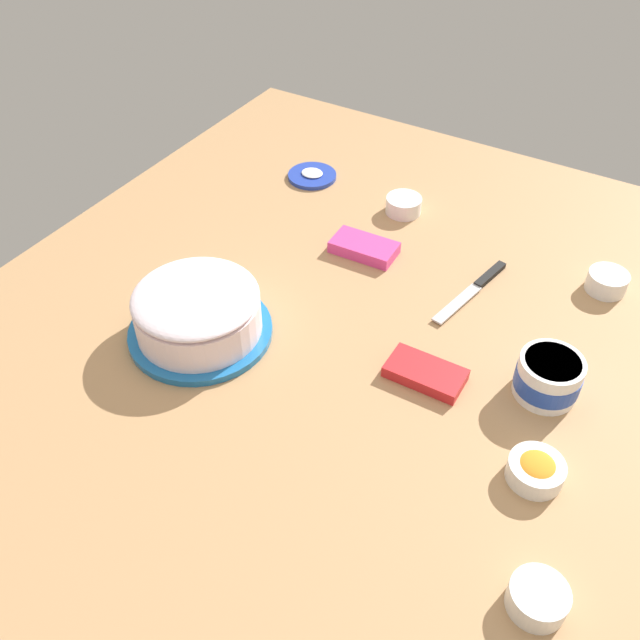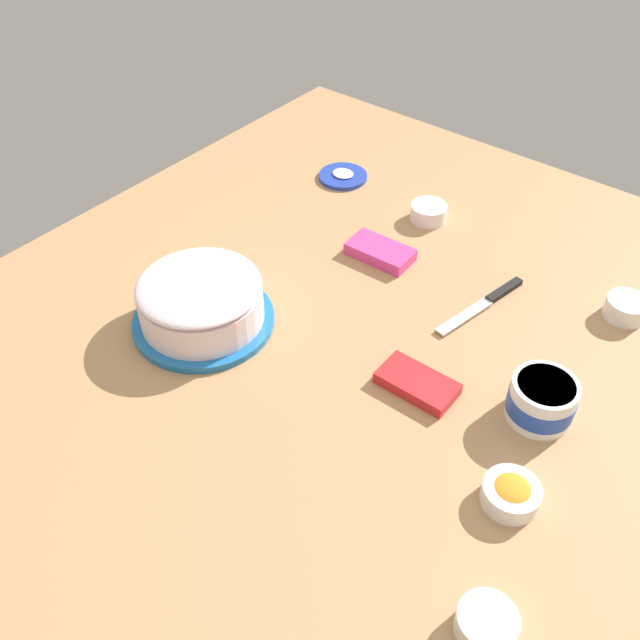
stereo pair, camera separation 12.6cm
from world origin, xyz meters
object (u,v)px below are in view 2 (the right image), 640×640
(sprinkle_bowl_rainbow, at_px, (486,624))
(spreading_knife, at_px, (488,301))
(sprinkle_bowl_green, at_px, (428,212))
(candy_box_upper, at_px, (380,252))
(frosting_tub_lid, at_px, (343,176))
(sprinkle_bowl_yellow, at_px, (626,307))
(frosted_cake, at_px, (201,303))
(candy_box_lower, at_px, (417,383))
(frosting_tub, at_px, (542,400))
(sprinkle_bowl_orange, at_px, (511,493))

(sprinkle_bowl_rainbow, bearing_deg, spreading_knife, -61.82)
(sprinkle_bowl_green, relative_size, candy_box_upper, 0.59)
(frosting_tub_lid, relative_size, sprinkle_bowl_yellow, 1.49)
(sprinkle_bowl_green, bearing_deg, frosted_cake, 75.22)
(sprinkle_bowl_yellow, distance_m, candy_box_upper, 0.49)
(candy_box_lower, height_order, candy_box_upper, candy_box_upper)
(frosting_tub, relative_size, sprinkle_bowl_yellow, 1.39)
(candy_box_upper, bearing_deg, candy_box_lower, 132.45)
(frosting_tub, bearing_deg, frosted_cake, 17.51)
(sprinkle_bowl_yellow, relative_size, candy_box_lower, 0.58)
(frosting_tub_lid, bearing_deg, candy_box_upper, 141.37)
(sprinkle_bowl_green, distance_m, candy_box_upper, 0.18)
(sprinkle_bowl_green, xyz_separation_m, candy_box_lower, (-0.26, 0.44, -0.01))
(frosted_cake, relative_size, sprinkle_bowl_green, 3.29)
(sprinkle_bowl_yellow, bearing_deg, sprinkle_bowl_rainbow, 96.94)
(frosted_cake, relative_size, candy_box_upper, 1.94)
(sprinkle_bowl_rainbow, distance_m, sprinkle_bowl_orange, 0.20)
(sprinkle_bowl_rainbow, bearing_deg, frosted_cake, -14.73)
(sprinkle_bowl_yellow, bearing_deg, frosting_tub, 86.48)
(sprinkle_bowl_yellow, height_order, candy_box_lower, sprinkle_bowl_yellow)
(sprinkle_bowl_yellow, relative_size, sprinkle_bowl_orange, 0.91)
(sprinkle_bowl_yellow, bearing_deg, sprinkle_bowl_green, -5.06)
(candy_box_lower, bearing_deg, frosting_tub, -159.30)
(sprinkle_bowl_yellow, height_order, sprinkle_bowl_orange, sprinkle_bowl_yellow)
(frosting_tub_lid, bearing_deg, candy_box_lower, 137.89)
(sprinkle_bowl_rainbow, bearing_deg, frosting_tub_lid, -43.31)
(frosting_tub, xyz_separation_m, candy_box_lower, (0.19, 0.07, -0.03))
(frosting_tub, bearing_deg, spreading_knife, -44.94)
(frosting_tub, xyz_separation_m, candy_box_upper, (0.45, -0.19, -0.03))
(sprinkle_bowl_green, xyz_separation_m, sprinkle_bowl_yellow, (-0.46, 0.04, 0.00))
(frosting_tub, bearing_deg, sprinkle_bowl_green, -39.71)
(sprinkle_bowl_rainbow, relative_size, sprinkle_bowl_orange, 0.91)
(frosting_tub_lid, height_order, sprinkle_bowl_yellow, sprinkle_bowl_yellow)
(sprinkle_bowl_green, bearing_deg, candy_box_lower, 120.10)
(spreading_knife, height_order, sprinkle_bowl_orange, sprinkle_bowl_orange)
(sprinkle_bowl_orange, distance_m, candy_box_lower, 0.25)
(frosting_tub_lid, distance_m, candy_box_upper, 0.32)
(sprinkle_bowl_orange, bearing_deg, sprinkle_bowl_rainbow, 108.63)
(spreading_knife, bearing_deg, sprinkle_bowl_green, -34.76)
(sprinkle_bowl_rainbow, bearing_deg, candy_box_upper, -45.22)
(sprinkle_bowl_green, distance_m, candy_box_lower, 0.51)
(candy_box_lower, bearing_deg, frosting_tub_lid, -42.68)
(spreading_knife, relative_size, candy_box_upper, 1.72)
(frosting_tub, height_order, candy_box_upper, frosting_tub)
(frosting_tub, distance_m, sprinkle_bowl_green, 0.58)
(sprinkle_bowl_green, distance_m, sprinkle_bowl_orange, 0.73)
(spreading_knife, bearing_deg, sprinkle_bowl_rainbow, 118.18)
(frosting_tub_lid, xyz_separation_m, candy_box_lower, (-0.51, 0.46, 0.01))
(spreading_knife, bearing_deg, frosted_cake, 44.58)
(sprinkle_bowl_rainbow, height_order, candy_box_upper, sprinkle_bowl_rainbow)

